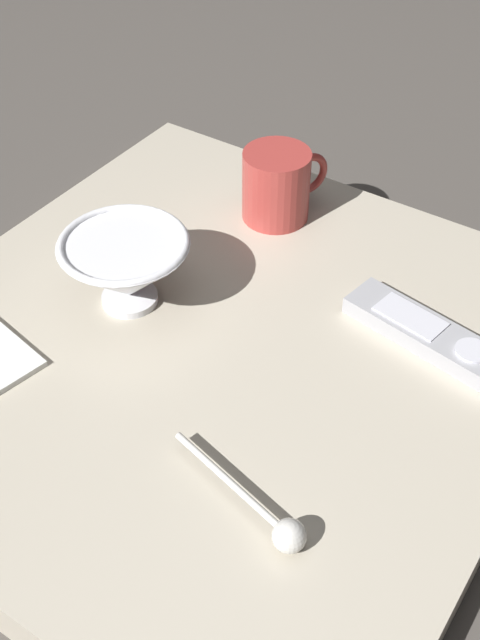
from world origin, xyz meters
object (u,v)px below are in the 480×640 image
(cereal_bowl, at_px, (129,266))
(teaspoon, at_px, (277,525))
(coffee_mug, at_px, (278,185))
(tv_remote_near, at_px, (428,334))

(cereal_bowl, relative_size, teaspoon, 0.91)
(cereal_bowl, xyz_separation_m, coffee_mug, (0.21, -0.05, -0.00))
(coffee_mug, distance_m, tv_remote_near, 0.26)
(coffee_mug, bearing_deg, cereal_bowl, 167.78)
(coffee_mug, bearing_deg, teaspoon, -148.12)
(coffee_mug, height_order, teaspoon, coffee_mug)
(coffee_mug, xyz_separation_m, teaspoon, (-0.37, -0.23, -0.03))
(coffee_mug, distance_m, teaspoon, 0.43)
(cereal_bowl, distance_m, teaspoon, 0.32)
(teaspoon, bearing_deg, cereal_bowl, 60.24)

